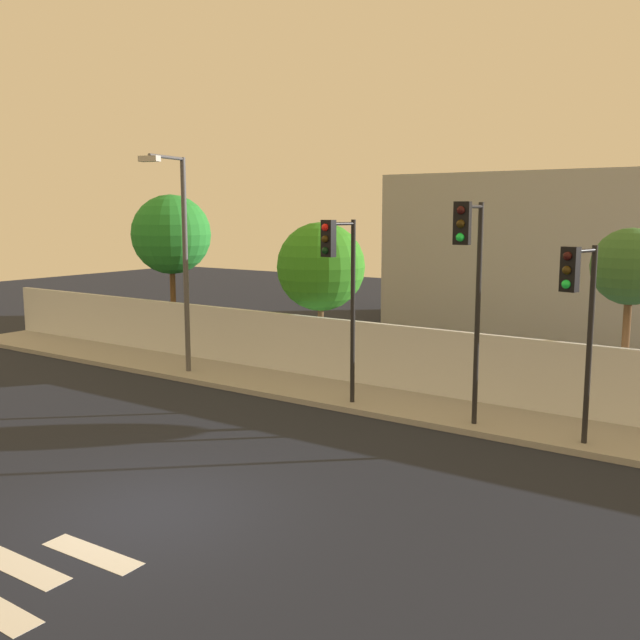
# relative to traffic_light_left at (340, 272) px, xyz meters

# --- Properties ---
(ground_plane) EXTENTS (80.00, 80.00, 0.00)m
(ground_plane) POSITION_rel_traffic_light_left_xyz_m (0.73, -7.04, -3.59)
(ground_plane) COLOR black
(sidewalk) EXTENTS (36.00, 2.40, 0.15)m
(sidewalk) POSITION_rel_traffic_light_left_xyz_m (0.73, 1.16, -3.51)
(sidewalk) COLOR gray
(sidewalk) RESTS_ON ground
(perimeter_wall) EXTENTS (36.00, 0.18, 1.80)m
(perimeter_wall) POSITION_rel_traffic_light_left_xyz_m (0.73, 2.45, -2.54)
(perimeter_wall) COLOR silver
(perimeter_wall) RESTS_ON sidewalk
(traffic_light_left) EXTENTS (0.37, 1.20, 4.73)m
(traffic_light_left) POSITION_rel_traffic_light_left_xyz_m (0.00, 0.00, 0.00)
(traffic_light_left) COLOR black
(traffic_light_left) RESTS_ON sidewalk
(traffic_light_center) EXTENTS (0.48, 1.20, 4.24)m
(traffic_light_center) POSITION_rel_traffic_light_left_xyz_m (5.84, -0.03, -0.33)
(traffic_light_center) COLOR black
(traffic_light_center) RESTS_ON sidewalk
(traffic_light_right) EXTENTS (0.38, 1.61, 5.14)m
(traffic_light_right) POSITION_rel_traffic_light_left_xyz_m (3.53, -0.19, 0.29)
(traffic_light_right) COLOR black
(traffic_light_right) RESTS_ON sidewalk
(street_lamp_curbside) EXTENTS (0.76, 1.90, 6.53)m
(street_lamp_curbside) POSITION_rel_traffic_light_left_xyz_m (-6.04, 0.46, 0.43)
(street_lamp_curbside) COLOR #4C4C51
(street_lamp_curbside) RESTS_ON sidewalk
(roadside_tree_leftmost) EXTENTS (2.92, 2.92, 5.70)m
(roadside_tree_leftmost) POSITION_rel_traffic_light_left_xyz_m (-9.87, 3.75, 0.64)
(roadside_tree_leftmost) COLOR brown
(roadside_tree_leftmost) RESTS_ON ground
(roadside_tree_midleft) EXTENTS (2.81, 2.81, 4.75)m
(roadside_tree_midleft) POSITION_rel_traffic_light_left_xyz_m (-3.17, 3.75, -0.25)
(roadside_tree_midleft) COLOR brown
(roadside_tree_midleft) RESTS_ON ground
(roadside_tree_midright) EXTENTS (1.89, 1.89, 4.70)m
(roadside_tree_midright) POSITION_rel_traffic_light_left_xyz_m (6.03, 3.75, 0.12)
(roadside_tree_midright) COLOR brown
(roadside_tree_midright) RESTS_ON ground
(low_building_distant) EXTENTS (13.28, 6.00, 6.70)m
(low_building_distant) POSITION_rel_traffic_light_left_xyz_m (0.14, 16.45, -0.24)
(low_building_distant) COLOR #A5A5A5
(low_building_distant) RESTS_ON ground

